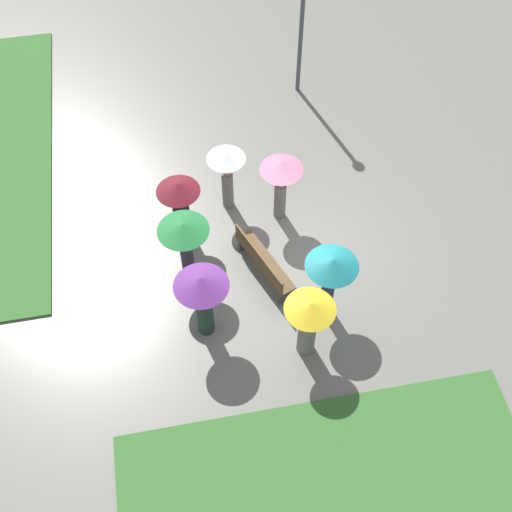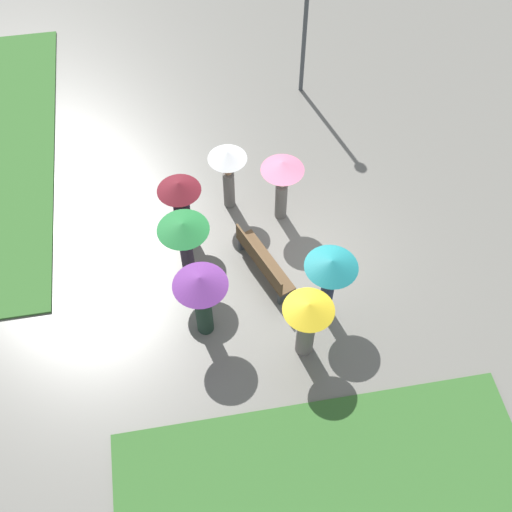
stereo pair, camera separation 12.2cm
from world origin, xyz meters
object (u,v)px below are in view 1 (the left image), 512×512
crowd_person_yellow (309,319)px  crowd_person_purple (202,293)px  crowd_person_green (184,238)px  crowd_person_white (227,167)px  lamp_post (303,1)px  park_bench (263,262)px  crowd_person_maroon (180,201)px  crowd_person_teal (331,272)px  crowd_person_pink (281,175)px

crowd_person_yellow → crowd_person_purple: (0.86, 2.03, 0.23)m
crowd_person_green → crowd_person_white: 2.37m
lamp_post → crowd_person_yellow: bearing=168.4°
park_bench → crowd_person_maroon: size_ratio=1.08×
crowd_person_teal → crowd_person_green: bearing=47.5°
crowd_person_purple → crowd_person_white: (3.47, -1.05, -0.10)m
crowd_person_yellow → crowd_person_green: (2.31, 2.22, 0.25)m
park_bench → crowd_person_purple: crowd_person_purple is taller
lamp_post → crowd_person_pink: lamp_post is taller
park_bench → crowd_person_maroon: crowd_person_maroon is taller
crowd_person_pink → crowd_person_teal: 2.90m
park_bench → crowd_person_green: bearing=60.6°
lamp_post → crowd_person_teal: lamp_post is taller
crowd_person_pink → crowd_person_white: bearing=-134.5°
crowd_person_purple → crowd_person_green: crowd_person_purple is taller
lamp_post → crowd_person_white: size_ratio=2.42×
lamp_post → crowd_person_maroon: 6.38m
park_bench → crowd_person_yellow: bearing=173.3°
crowd_person_purple → crowd_person_maroon: crowd_person_purple is taller
crowd_person_pink → crowd_person_white: crowd_person_pink is taller
crowd_person_yellow → crowd_person_maroon: size_ratio=1.00×
crowd_person_green → crowd_person_pink: size_ratio=1.03×
crowd_person_pink → crowd_person_green: bearing=-78.1°
crowd_person_pink → crowd_person_teal: bearing=-9.8°
crowd_person_purple → crowd_person_green: 1.46m
crowd_person_white → crowd_person_teal: (-3.45, -1.65, 0.10)m
park_bench → crowd_person_teal: crowd_person_teal is taller
crowd_person_purple → crowd_person_white: bearing=-103.7°
crowd_person_pink → crowd_person_maroon: bearing=-104.5°
crowd_person_pink → crowd_person_yellow: bearing=-22.0°
crowd_person_pink → crowd_person_maroon: 2.43m
crowd_person_green → crowd_person_teal: (-1.43, -2.89, -0.03)m
crowd_person_purple → crowd_person_white: crowd_person_purple is taller
park_bench → crowd_person_maroon: bearing=26.5°
crowd_person_green → crowd_person_white: (2.02, -1.24, -0.13)m
crowd_person_green → crowd_person_teal: 3.22m
park_bench → lamp_post: 7.08m
crowd_person_teal → crowd_person_maroon: size_ratio=1.04×
crowd_person_green → lamp_post: bearing=-1.0°
park_bench → crowd_person_pink: bearing=-45.5°
crowd_person_maroon → crowd_person_purple: bearing=122.8°
park_bench → crowd_person_purple: (-1.21, 1.49, 0.99)m
crowd_person_pink → crowd_person_purple: bearing=-56.5°
crowd_person_purple → crowd_person_pink: bearing=-124.8°
crowd_person_green → crowd_person_maroon: (1.26, -0.02, -0.26)m
crowd_person_purple → crowd_person_pink: 3.66m
crowd_person_teal → crowd_person_purple: bearing=74.3°
crowd_person_yellow → crowd_person_white: crowd_person_white is taller
park_bench → crowd_person_teal: size_ratio=1.04×
crowd_person_yellow → crowd_person_maroon: (3.58, 2.20, -0.01)m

